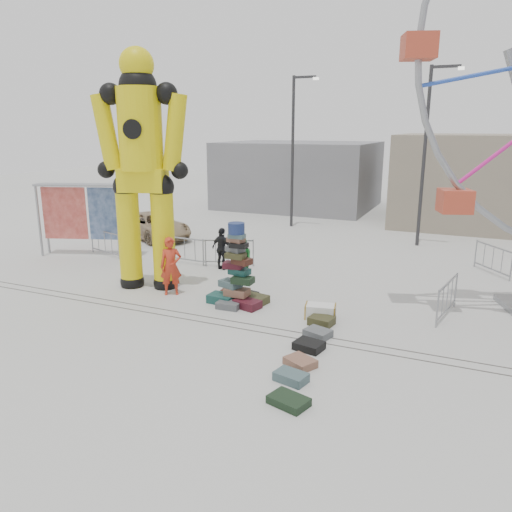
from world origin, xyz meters
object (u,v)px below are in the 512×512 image
at_px(lamp_post_right, 427,148).
at_px(pedestrian_red, 171,266).
at_px(barricade_dummy_c, 228,253).
at_px(pedestrian_black, 222,249).
at_px(banner_scaffold, 87,202).
at_px(barricade_dummy_b, 185,250).
at_px(barricade_wheel_back, 493,260).
at_px(crash_test_dummy, 142,163).
at_px(pedestrian_green, 242,259).
at_px(barricade_wheel_front, 447,299).
at_px(steamer_trunk, 320,311).
at_px(lamp_post_left, 294,145).
at_px(parked_suv, 155,226).
at_px(suitcase_tower, 237,281).
at_px(barricade_dummy_a, 105,243).

bearing_deg(lamp_post_right, pedestrian_red, -122.32).
bearing_deg(barricade_dummy_c, pedestrian_black, -111.06).
relative_size(lamp_post_right, banner_scaffold, 1.88).
height_order(barricade_dummy_b, barricade_wheel_back, same).
height_order(pedestrian_red, pedestrian_black, pedestrian_red).
xyz_separation_m(crash_test_dummy, barricade_dummy_c, (1.33, 3.49, -3.71)).
relative_size(banner_scaffold, barricade_dummy_b, 2.13).
bearing_deg(pedestrian_green, lamp_post_right, 88.85).
xyz_separation_m(lamp_post_right, barricade_wheel_front, (1.74, -9.16, -3.93)).
distance_m(steamer_trunk, barricade_wheel_back, 8.40).
xyz_separation_m(lamp_post_left, parked_suv, (-5.30, -5.65, -3.85)).
xyz_separation_m(lamp_post_left, pedestrian_green, (1.78, -10.35, -3.68)).
bearing_deg(pedestrian_green, pedestrian_black, 173.73).
height_order(lamp_post_left, pedestrian_green, lamp_post_left).
bearing_deg(lamp_post_right, crash_test_dummy, -127.54).
distance_m(steamer_trunk, pedestrian_green, 4.39).
bearing_deg(barricade_dummy_c, banner_scaffold, 166.11).
bearing_deg(barricade_wheel_back, lamp_post_left, -156.45).
bearing_deg(suitcase_tower, pedestrian_black, 130.97).
relative_size(lamp_post_left, barricade_wheel_back, 4.00).
height_order(pedestrian_black, parked_suv, pedestrian_black).
relative_size(banner_scaffold, pedestrian_black, 2.58).
bearing_deg(lamp_post_left, parked_suv, -133.17).
distance_m(steamer_trunk, parked_suv, 12.85).
distance_m(crash_test_dummy, barricade_wheel_back, 13.29).
relative_size(suitcase_tower, barricade_dummy_c, 1.30).
bearing_deg(suitcase_tower, parked_suv, 145.44).
bearing_deg(parked_suv, barricade_dummy_b, -104.48).
distance_m(suitcase_tower, barricade_wheel_back, 10.06).
bearing_deg(barricade_wheel_back, crash_test_dummy, -95.76).
bearing_deg(pedestrian_green, parked_suv, 177.26).
xyz_separation_m(lamp_post_left, barricade_wheel_front, (8.74, -11.16, -3.93)).
distance_m(crash_test_dummy, steamer_trunk, 7.53).
bearing_deg(pedestrian_red, barricade_dummy_c, 54.23).
xyz_separation_m(barricade_dummy_c, pedestrian_green, (1.36, -1.54, 0.25)).
xyz_separation_m(barricade_wheel_front, pedestrian_green, (-6.97, 0.80, 0.25)).
bearing_deg(crash_test_dummy, barricade_dummy_a, 129.72).
xyz_separation_m(barricade_wheel_front, pedestrian_red, (-8.48, -1.50, 0.42)).
xyz_separation_m(lamp_post_left, barricade_dummy_a, (-5.21, -9.45, -3.93)).
bearing_deg(crash_test_dummy, barricade_wheel_front, -9.91).
bearing_deg(barricade_wheel_front, pedestrian_green, 94.32).
bearing_deg(pedestrian_green, steamer_trunk, -2.51).
height_order(banner_scaffold, steamer_trunk, banner_scaffold).
bearing_deg(pedestrian_black, barricade_wheel_back, -146.25).
bearing_deg(parked_suv, banner_scaffold, -160.28).
relative_size(steamer_trunk, barricade_dummy_c, 0.44).
bearing_deg(pedestrian_red, lamp_post_left, 57.74).
height_order(barricade_dummy_a, pedestrian_green, pedestrian_green).
bearing_deg(barricade_dummy_c, pedestrian_red, -113.80).
relative_size(barricade_dummy_b, pedestrian_green, 1.25).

